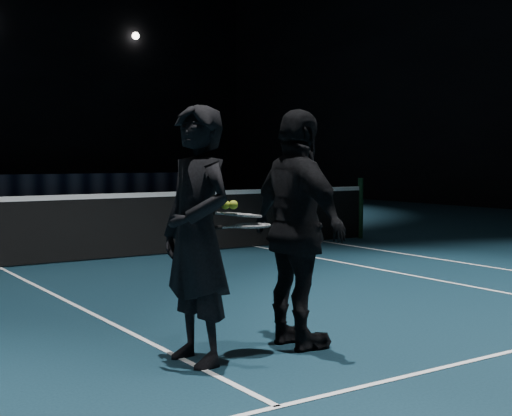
# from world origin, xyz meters

# --- Properties ---
(floor) EXTENTS (36.00, 36.00, 0.00)m
(floor) POSITION_xyz_m (0.00, 0.00, 0.00)
(floor) COLOR black
(floor) RESTS_ON ground
(court_lines) EXTENTS (10.98, 23.78, 0.01)m
(court_lines) POSITION_xyz_m (0.00, 0.00, 0.00)
(court_lines) COLOR white
(court_lines) RESTS_ON floor
(net_post_right) EXTENTS (0.10, 0.10, 1.10)m
(net_post_right) POSITION_xyz_m (6.40, 0.00, 0.55)
(net_post_right) COLOR black
(net_post_right) RESTS_ON floor
(player_a) EXTENTS (0.51, 0.71, 1.83)m
(player_a) POSITION_xyz_m (0.06, -5.33, 0.92)
(player_a) COLOR black
(player_a) RESTS_ON floor
(player_b) EXTENTS (0.47, 1.08, 1.83)m
(player_b) POSITION_xyz_m (0.91, -5.39, 0.92)
(player_b) COLOR black
(player_b) RESTS_ON floor
(racket_lower) EXTENTS (0.69, 0.27, 0.03)m
(racket_lower) POSITION_xyz_m (0.51, -5.36, 0.96)
(racket_lower) COLOR black
(racket_lower) RESTS_ON player_a
(racket_upper) EXTENTS (0.68, 0.22, 0.10)m
(racket_upper) POSITION_xyz_m (0.46, -5.32, 1.04)
(racket_upper) COLOR black
(racket_upper) RESTS_ON player_b
(tennis_balls) EXTENTS (0.12, 0.10, 0.12)m
(tennis_balls) POSITION_xyz_m (0.31, -5.34, 1.14)
(tennis_balls) COLOR #AFCC2B
(tennis_balls) RESTS_ON racket_upper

